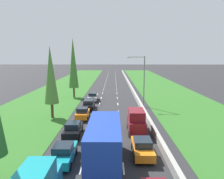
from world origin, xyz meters
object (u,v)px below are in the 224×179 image
orange_hatchback_left_lane (83,113)px  silver_sedan_left_lane (93,97)px  poplar_tree_second (51,75)px  orange_sedan_right_lane (142,147)px  maroon_van_right_lane (136,121)px  black_sedan_left_lane_fifth (89,105)px  street_light_mast (142,78)px  teal_sedan_left_lane (64,153)px  black_sedan_left_lane (73,129)px  blue_box_truck_centre_lane (105,144)px  poplar_tree_third (73,63)px

orange_hatchback_left_lane → silver_sedan_left_lane: 12.90m
silver_sedan_left_lane → poplar_tree_second: poplar_tree_second is taller
orange_sedan_right_lane → maroon_van_right_lane: size_ratio=0.92×
poplar_tree_second → black_sedan_left_lane_fifth: bearing=46.8°
black_sedan_left_lane_fifth → street_light_mast: bearing=12.0°
teal_sedan_left_lane → orange_sedan_right_lane: same height
black_sedan_left_lane → blue_box_truck_centre_lane: bearing=-62.4°
black_sedan_left_lane_fifth → poplar_tree_second: (-4.81, -5.12, 5.50)m
black_sedan_left_lane → black_sedan_left_lane_fifth: size_ratio=1.00×
black_sedan_left_lane_fifth → poplar_tree_third: size_ratio=0.35×
black_sedan_left_lane_fifth → orange_hatchback_left_lane: bearing=-92.4°
teal_sedan_left_lane → black_sedan_left_lane_fifth: same height
maroon_van_right_lane → teal_sedan_left_lane: bearing=-133.2°
poplar_tree_third → street_light_mast: poplar_tree_third is taller
blue_box_truck_centre_lane → poplar_tree_third: (-7.91, 30.61, 5.25)m
black_sedan_left_lane → blue_box_truck_centre_lane: blue_box_truck_centre_lane is taller
black_sedan_left_lane_fifth → poplar_tree_third: poplar_tree_third is taller
maroon_van_right_lane → poplar_tree_second: poplar_tree_second is taller
teal_sedan_left_lane → silver_sedan_left_lane: (0.15, 25.97, 0.00)m
orange_hatchback_left_lane → teal_sedan_left_lane: bearing=-89.3°
poplar_tree_third → maroon_van_right_lane: bearing=-62.7°
poplar_tree_second → street_light_mast: size_ratio=1.17×
poplar_tree_third → black_sedan_left_lane_fifth: bearing=-67.6°
teal_sedan_left_lane → blue_box_truck_centre_lane: blue_box_truck_centre_lane is taller
silver_sedan_left_lane → street_light_mast: 11.48m
orange_sedan_right_lane → poplar_tree_third: poplar_tree_third is taller
black_sedan_left_lane_fifth → street_light_mast: size_ratio=0.50×
black_sedan_left_lane → black_sedan_left_lane_fifth: bearing=88.2°
orange_sedan_right_lane → silver_sedan_left_lane: bearing=105.5°
teal_sedan_left_lane → blue_box_truck_centre_lane: bearing=-18.6°
poplar_tree_second → maroon_van_right_lane: bearing=-27.9°
teal_sedan_left_lane → black_sedan_left_lane_fifth: (0.09, 18.82, 0.00)m
teal_sedan_left_lane → silver_sedan_left_lane: same height
silver_sedan_left_lane → orange_sedan_right_lane: bearing=-74.5°
blue_box_truck_centre_lane → orange_sedan_right_lane: bearing=36.8°
orange_hatchback_left_lane → poplar_tree_third: 18.07m
blue_box_truck_centre_lane → maroon_van_right_lane: bearing=68.7°
orange_sedan_right_lane → black_sedan_left_lane_fifth: bearing=111.5°
black_sedan_left_lane → black_sedan_left_lane_fifth: 12.54m
black_sedan_left_lane → street_light_mast: size_ratio=0.50×
orange_hatchback_left_lane → street_light_mast: 13.05m
poplar_tree_second → street_light_mast: poplar_tree_second is taller
maroon_van_right_lane → orange_sedan_right_lane: bearing=-90.3°
black_sedan_left_lane_fifth → silver_sedan_left_lane: same height
orange_sedan_right_lane → blue_box_truck_centre_lane: (-3.36, -2.51, 1.37)m
silver_sedan_left_lane → poplar_tree_third: size_ratio=0.35×
silver_sedan_left_lane → orange_hatchback_left_lane: bearing=-91.4°
orange_hatchback_left_lane → silver_sedan_left_lane: bearing=88.6°
black_sedan_left_lane → silver_sedan_left_lane: (0.45, 19.69, 0.00)m
orange_hatchback_left_lane → street_light_mast: size_ratio=0.43×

